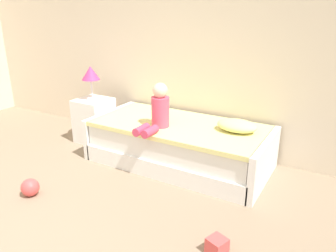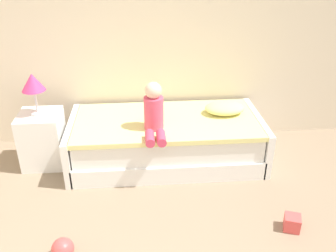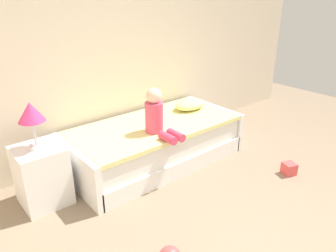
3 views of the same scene
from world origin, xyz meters
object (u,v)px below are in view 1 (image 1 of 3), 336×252
child_figure (158,110)px  toy_block (217,246)px  table_lamp (91,75)px  toy_ball (30,187)px  bed (179,144)px  nightstand (94,120)px  pillow (237,126)px

child_figure → toy_block: size_ratio=3.78×
table_lamp → toy_ball: bearing=-73.4°
toy_ball → toy_block: size_ratio=1.32×
table_lamp → toy_block: 2.80m
bed → toy_block: 1.59m
nightstand → pillow: size_ratio=1.36×
child_figure → pillow: child_figure is taller
bed → toy_block: bearing=-50.9°
pillow → child_figure: bearing=-157.7°
bed → table_lamp: (-1.35, 0.04, 0.69)m
table_lamp → toy_ball: size_ratio=2.53×
bed → table_lamp: bearing=178.4°
pillow → toy_ball: bearing=-136.8°
child_figure → toy_ball: bearing=-124.1°
bed → child_figure: size_ratio=4.14×
child_figure → table_lamp: bearing=167.6°
table_lamp → pillow: (2.01, 0.06, -0.37)m
nightstand → toy_block: bearing=-28.3°
table_lamp → toy_block: table_lamp is taller
child_figure → toy_block: child_figure is taller
nightstand → pillow: pillow is taller
toy_ball → table_lamp: bearing=106.6°
nightstand → pillow: bearing=1.8°
pillow → toy_block: size_ratio=3.26×
pillow → toy_ball: pillow is taller
bed → toy_block: (1.00, -1.23, -0.18)m
table_lamp → pillow: table_lamp is taller
bed → nightstand: bearing=178.4°
bed → child_figure: (-0.14, -0.23, 0.46)m
toy_ball → toy_block: 1.93m
bed → child_figure: bearing=-121.4°
toy_block → pillow: bearing=104.1°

